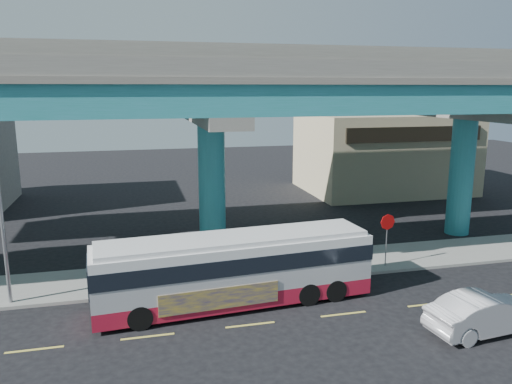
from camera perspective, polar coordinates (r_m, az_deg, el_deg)
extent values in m
plane|color=black|center=(20.81, -0.86, -14.59)|extent=(120.00, 120.00, 0.00)
cube|color=gray|center=(25.72, -3.67, -9.12)|extent=(70.00, 4.00, 0.15)
cube|color=#D8C64C|center=(20.47, -23.99, -16.14)|extent=(2.00, 0.12, 0.01)
cube|color=#D8C64C|center=(20.11, -12.27, -15.85)|extent=(2.00, 0.12, 0.01)
cube|color=#D8C64C|center=(20.55, -0.66, -14.93)|extent=(2.00, 0.12, 0.01)
cube|color=#D8C64C|center=(21.72, 9.96, -13.58)|extent=(2.00, 0.12, 0.01)
cube|color=#D8C64C|center=(23.52, 19.12, -12.03)|extent=(2.00, 0.12, 0.01)
cube|color=#D8C64C|center=(25.82, 26.72, -10.50)|extent=(2.00, 0.12, 0.01)
cylinder|color=#207B77|center=(28.04, -5.05, 0.34)|extent=(1.50, 1.50, 7.40)
cube|color=gray|center=(27.53, -5.20, 8.52)|extent=(2.00, 12.00, 0.60)
cube|color=gray|center=(30.96, -6.25, 10.53)|extent=(1.80, 5.00, 1.20)
cylinder|color=#207B77|center=(34.30, 22.39, 1.59)|extent=(1.50, 1.50, 7.40)
cube|color=gray|center=(33.89, 22.92, 8.26)|extent=(2.00, 12.00, 0.60)
cube|color=gray|center=(36.72, 19.75, 10.10)|extent=(1.80, 5.00, 1.20)
cube|color=#207B77|center=(24.04, -3.94, 10.46)|extent=(52.00, 5.00, 1.40)
cube|color=gray|center=(24.04, -3.97, 12.49)|extent=(52.00, 5.40, 0.30)
cube|color=gray|center=(21.59, -2.80, 14.04)|extent=(52.00, 0.25, 0.80)
cube|color=gray|center=(26.51, -4.96, 13.59)|extent=(52.00, 0.25, 0.80)
cube|color=#207B77|center=(30.96, -6.30, 12.93)|extent=(52.00, 5.00, 1.40)
cube|color=gray|center=(30.99, -6.34, 14.50)|extent=(52.00, 5.40, 0.30)
cube|color=gray|center=(28.55, -5.66, 15.86)|extent=(52.00, 0.25, 0.80)
cube|color=gray|center=(33.49, -6.96, 15.22)|extent=(52.00, 0.25, 0.80)
cube|color=tan|center=(47.12, 14.33, 4.42)|extent=(14.00, 10.00, 7.00)
cube|color=black|center=(42.50, 17.72, 6.31)|extent=(12.00, 0.25, 1.20)
cube|color=#A4132A|center=(22.16, -2.41, -11.33)|extent=(12.09, 3.47, 0.70)
cube|color=silver|center=(21.76, -2.44, -8.68)|extent=(12.09, 3.47, 1.49)
cube|color=black|center=(21.59, -2.45, -7.44)|extent=(12.16, 3.52, 0.70)
cube|color=silver|center=(21.41, -2.46, -6.06)|extent=(12.09, 3.47, 0.40)
cube|color=silver|center=(21.32, -2.47, -5.30)|extent=(11.68, 3.19, 0.20)
cube|color=black|center=(23.89, 11.57, -6.14)|extent=(0.24, 2.28, 1.19)
cube|color=black|center=(20.91, -18.63, -9.16)|extent=(0.24, 2.28, 1.19)
cube|color=navy|center=(20.63, -4.12, -12.05)|extent=(4.96, 0.44, 0.89)
cylinder|color=black|center=(20.48, -13.12, -13.83)|extent=(1.01, 0.38, 0.99)
cylinder|color=black|center=(22.56, -13.70, -11.38)|extent=(1.01, 0.38, 0.99)
cylinder|color=black|center=(22.15, 6.02, -11.54)|extent=(1.01, 0.38, 0.99)
cylinder|color=black|center=(24.09, 3.75, -9.53)|extent=(1.01, 0.38, 0.99)
cylinder|color=black|center=(22.68, 9.05, -11.05)|extent=(1.01, 0.38, 0.99)
cylinder|color=black|center=(24.58, 6.57, -9.14)|extent=(1.01, 0.38, 0.99)
imported|color=#B1B1B6|center=(21.57, 24.75, -12.47)|extent=(2.59, 5.04, 1.55)
cylinder|color=gray|center=(23.54, -26.97, -3.61)|extent=(0.16, 0.16, 6.73)
cylinder|color=gray|center=(26.81, 14.66, -5.71)|extent=(0.06, 0.06, 2.43)
cylinder|color=#B20A0A|center=(26.47, 14.82, -3.33)|extent=(0.84, 0.11, 0.84)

